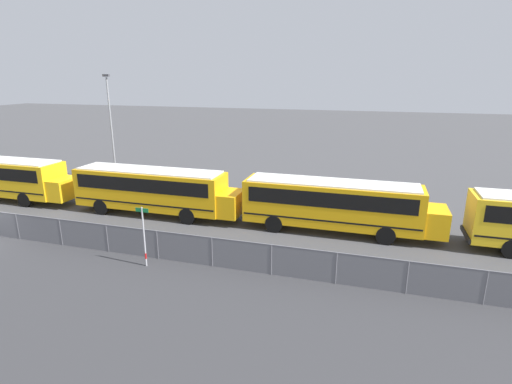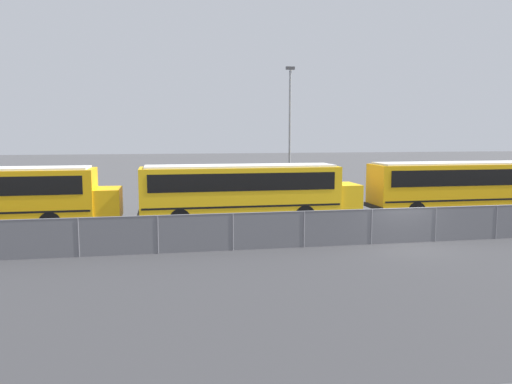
{
  "view_description": "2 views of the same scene",
  "coord_description": "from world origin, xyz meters",
  "px_view_note": "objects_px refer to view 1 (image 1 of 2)",
  "views": [
    {
      "loc": [
        21.13,
        -16.89,
        9.2
      ],
      "look_at": [
        14.09,
        6.59,
        2.1
      ],
      "focal_mm": 28.0,
      "sensor_mm": 36.0,
      "label": 1
    },
    {
      "loc": [
        -10.47,
        -20.18,
        4.86
      ],
      "look_at": [
        -5.46,
        6.46,
        1.66
      ],
      "focal_mm": 35.0,
      "sensor_mm": 36.0,
      "label": 2
    }
  ],
  "objects_px": {
    "light_pole": "(111,124)",
    "school_bus_3": "(2,175)",
    "school_bus_5": "(335,202)",
    "school_bus_4": "(153,188)",
    "street_sign": "(144,236)"
  },
  "relations": [
    {
      "from": "light_pole",
      "to": "school_bus_3",
      "type": "bearing_deg",
      "value": -119.77
    },
    {
      "from": "school_bus_3",
      "to": "light_pole",
      "type": "relative_size",
      "value": 1.27
    },
    {
      "from": "street_sign",
      "to": "light_pole",
      "type": "bearing_deg",
      "value": 129.58
    },
    {
      "from": "school_bus_3",
      "to": "school_bus_5",
      "type": "height_order",
      "value": "same"
    },
    {
      "from": "school_bus_5",
      "to": "street_sign",
      "type": "relative_size",
      "value": 3.81
    },
    {
      "from": "school_bus_3",
      "to": "school_bus_5",
      "type": "relative_size",
      "value": 1.0
    },
    {
      "from": "school_bus_3",
      "to": "street_sign",
      "type": "relative_size",
      "value": 3.81
    },
    {
      "from": "school_bus_5",
      "to": "street_sign",
      "type": "height_order",
      "value": "school_bus_5"
    },
    {
      "from": "school_bus_5",
      "to": "school_bus_3",
      "type": "bearing_deg",
      "value": -179.06
    },
    {
      "from": "school_bus_3",
      "to": "school_bus_4",
      "type": "relative_size",
      "value": 1.0
    },
    {
      "from": "school_bus_4",
      "to": "street_sign",
      "type": "bearing_deg",
      "value": -62.73
    },
    {
      "from": "school_bus_3",
      "to": "street_sign",
      "type": "height_order",
      "value": "school_bus_3"
    },
    {
      "from": "school_bus_3",
      "to": "school_bus_5",
      "type": "bearing_deg",
      "value": 0.94
    },
    {
      "from": "school_bus_3",
      "to": "school_bus_5",
      "type": "distance_m",
      "value": 25.26
    },
    {
      "from": "school_bus_5",
      "to": "light_pole",
      "type": "xyz_separation_m",
      "value": [
        -20.79,
        7.39,
        3.19
      ]
    }
  ]
}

